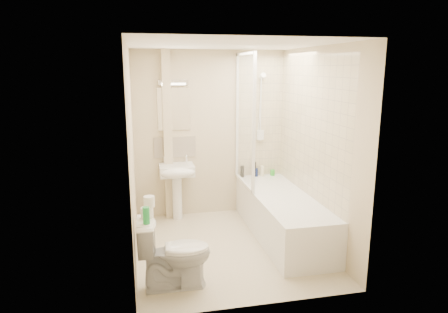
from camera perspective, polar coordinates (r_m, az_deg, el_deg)
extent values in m
plane|color=beige|center=(5.01, 0.67, -12.81)|extent=(2.50, 2.50, 0.00)
cube|color=beige|center=(5.83, -1.99, 3.19)|extent=(2.20, 0.02, 2.40)
cube|color=beige|center=(4.52, -13.02, 0.12)|extent=(0.02, 2.50, 2.40)
cube|color=beige|center=(4.98, 13.15, 1.25)|extent=(0.02, 2.50, 2.40)
cube|color=white|center=(4.54, 0.76, 15.73)|extent=(2.20, 2.50, 0.02)
cube|color=beige|center=(5.97, 5.16, 5.54)|extent=(0.70, 0.01, 1.75)
cube|color=beige|center=(5.12, 12.21, 4.15)|extent=(0.01, 2.10, 1.75)
cube|color=beige|center=(5.70, -8.03, 2.86)|extent=(0.12, 0.12, 2.40)
cube|color=beige|center=(5.79, -7.03, 1.32)|extent=(0.60, 0.02, 0.30)
cube|color=white|center=(5.71, -7.18, 6.74)|extent=(0.46, 0.01, 0.60)
cube|color=silver|center=(5.66, -7.26, 10.45)|extent=(0.42, 0.07, 0.07)
cube|color=white|center=(5.28, 8.25, -8.35)|extent=(0.70, 2.10, 0.55)
cube|color=white|center=(5.21, 8.32, -6.09)|extent=(0.56, 1.96, 0.05)
cube|color=white|center=(5.45, 2.99, 5.18)|extent=(0.01, 0.90, 1.80)
cube|color=white|center=(5.86, 1.90, 5.71)|extent=(0.04, 0.04, 1.80)
cube|color=white|center=(5.02, 4.31, 4.52)|extent=(0.04, 0.04, 1.80)
cube|color=white|center=(5.41, 3.10, 14.46)|extent=(0.04, 0.90, 0.04)
cube|color=white|center=(5.63, 2.89, -3.74)|extent=(0.04, 0.90, 0.03)
cylinder|color=white|center=(5.93, 5.25, 6.71)|extent=(0.02, 0.02, 0.90)
cylinder|color=white|center=(5.99, 5.17, 2.43)|extent=(0.05, 0.05, 0.02)
cylinder|color=white|center=(5.90, 5.34, 11.06)|extent=(0.05, 0.05, 0.02)
cylinder|color=white|center=(5.84, 5.54, 11.34)|extent=(0.08, 0.11, 0.11)
cube|color=white|center=(5.98, 5.19, 3.08)|extent=(0.10, 0.05, 0.14)
cylinder|color=white|center=(5.90, 5.15, 7.17)|extent=(0.01, 0.13, 0.84)
cylinder|color=white|center=(5.81, -6.70, -5.83)|extent=(0.14, 0.14, 0.65)
cube|color=white|center=(5.67, -6.78, -1.93)|extent=(0.48, 0.37, 0.15)
ellipsoid|color=white|center=(5.50, -6.62, -2.37)|extent=(0.48, 0.20, 0.15)
cube|color=silver|center=(5.66, -6.80, -1.39)|extent=(0.33, 0.24, 0.04)
cylinder|color=white|center=(5.74, -8.48, -0.58)|extent=(0.03, 0.03, 0.10)
cylinder|color=white|center=(5.76, -5.36, -0.43)|extent=(0.03, 0.03, 0.10)
sphere|color=white|center=(5.72, -8.49, -0.08)|extent=(0.04, 0.04, 0.04)
sphere|color=white|center=(5.75, -5.37, 0.06)|extent=(0.04, 0.04, 0.04)
cylinder|color=black|center=(5.96, 2.62, -2.14)|extent=(0.06, 0.06, 0.17)
cylinder|color=black|center=(6.01, 4.34, -1.82)|extent=(0.06, 0.06, 0.22)
cylinder|color=navy|center=(6.03, 4.61, -2.25)|extent=(0.06, 0.06, 0.12)
cylinder|color=#F8F0C0|center=(6.05, 5.47, -2.06)|extent=(0.06, 0.06, 0.16)
cylinder|color=green|center=(6.11, 6.95, -2.29)|extent=(0.07, 0.07, 0.09)
imported|color=white|center=(4.09, -7.08, -13.47)|extent=(0.43, 0.72, 0.73)
cylinder|color=white|center=(3.97, -10.94, -7.89)|extent=(0.12, 0.12, 0.10)
cylinder|color=white|center=(3.96, -10.65, -6.35)|extent=(0.11, 0.11, 0.11)
cylinder|color=green|center=(3.82, -11.05, -8.27)|extent=(0.06, 0.06, 0.16)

